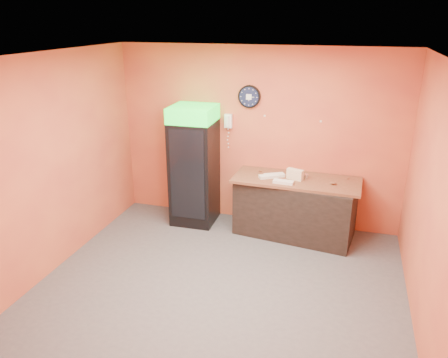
% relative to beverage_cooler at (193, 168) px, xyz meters
% --- Properties ---
extents(floor, '(4.50, 4.50, 0.00)m').
position_rel_beverage_cooler_xyz_m(floor, '(0.95, -1.61, -0.93)').
color(floor, '#47474C').
rests_on(floor, ground).
extents(back_wall, '(4.50, 0.02, 2.80)m').
position_rel_beverage_cooler_xyz_m(back_wall, '(0.95, 0.39, 0.47)').
color(back_wall, '#DB6C3D').
rests_on(back_wall, floor).
extents(left_wall, '(0.02, 4.00, 2.80)m').
position_rel_beverage_cooler_xyz_m(left_wall, '(-1.30, -1.61, 0.47)').
color(left_wall, '#DB6C3D').
rests_on(left_wall, floor).
extents(right_wall, '(0.02, 4.00, 2.80)m').
position_rel_beverage_cooler_xyz_m(right_wall, '(3.20, -1.61, 0.47)').
color(right_wall, '#DB6C3D').
rests_on(right_wall, floor).
extents(ceiling, '(4.50, 4.00, 0.02)m').
position_rel_beverage_cooler_xyz_m(ceiling, '(0.95, -1.61, 1.87)').
color(ceiling, white).
rests_on(ceiling, back_wall).
extents(beverage_cooler, '(0.68, 0.69, 1.91)m').
position_rel_beverage_cooler_xyz_m(beverage_cooler, '(0.00, 0.00, 0.00)').
color(beverage_cooler, black).
rests_on(beverage_cooler, floor).
extents(prep_counter, '(1.84, 1.00, 0.87)m').
position_rel_beverage_cooler_xyz_m(prep_counter, '(1.64, 0.00, -0.50)').
color(prep_counter, black).
rests_on(prep_counter, floor).
extents(wall_clock, '(0.35, 0.06, 0.35)m').
position_rel_beverage_cooler_xyz_m(wall_clock, '(0.80, 0.36, 1.10)').
color(wall_clock, black).
rests_on(wall_clock, back_wall).
extents(wall_phone, '(0.12, 0.10, 0.22)m').
position_rel_beverage_cooler_xyz_m(wall_phone, '(0.48, 0.34, 0.71)').
color(wall_phone, white).
rests_on(wall_phone, back_wall).
extents(butcher_paper, '(1.89, 0.85, 0.04)m').
position_rel_beverage_cooler_xyz_m(butcher_paper, '(1.64, 0.00, -0.04)').
color(butcher_paper, brown).
rests_on(butcher_paper, prep_counter).
extents(sub_roll_stack, '(0.26, 0.17, 0.16)m').
position_rel_beverage_cooler_xyz_m(sub_roll_stack, '(1.61, -0.02, 0.06)').
color(sub_roll_stack, beige).
rests_on(sub_roll_stack, butcher_paper).
extents(wrapped_sandwich_left, '(0.31, 0.24, 0.04)m').
position_rel_beverage_cooler_xyz_m(wrapped_sandwich_left, '(1.22, -0.06, 0.00)').
color(wrapped_sandwich_left, silver).
rests_on(wrapped_sandwich_left, butcher_paper).
extents(wrapped_sandwich_mid, '(0.30, 0.14, 0.04)m').
position_rel_beverage_cooler_xyz_m(wrapped_sandwich_mid, '(1.47, -0.23, 0.00)').
color(wrapped_sandwich_mid, silver).
rests_on(wrapped_sandwich_mid, butcher_paper).
extents(wrapped_sandwich_right, '(0.33, 0.25, 0.04)m').
position_rel_beverage_cooler_xyz_m(wrapped_sandwich_right, '(1.30, 0.01, 0.00)').
color(wrapped_sandwich_right, silver).
rests_on(wrapped_sandwich_right, butcher_paper).
extents(kitchen_tool, '(0.06, 0.06, 0.06)m').
position_rel_beverage_cooler_xyz_m(kitchen_tool, '(1.77, 0.07, 0.01)').
color(kitchen_tool, silver).
rests_on(kitchen_tool, butcher_paper).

